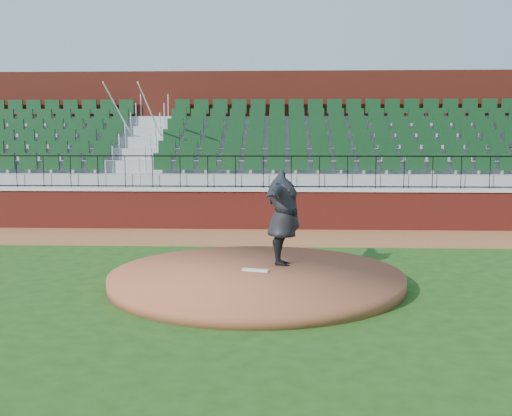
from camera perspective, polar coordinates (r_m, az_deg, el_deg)
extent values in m
plane|color=#1D4413|center=(12.15, -0.30, -6.91)|extent=(90.00, 90.00, 0.00)
cube|color=brown|center=(17.44, 0.53, -2.76)|extent=(34.00, 3.20, 0.01)
cube|color=maroon|center=(18.94, 0.69, -0.20)|extent=(34.00, 0.35, 1.20)
cube|color=#B7B7B7|center=(18.88, 0.69, 1.76)|extent=(34.00, 0.45, 0.10)
cube|color=maroon|center=(24.34, 1.09, 6.37)|extent=(34.00, 0.50, 5.50)
cylinder|color=brown|center=(11.82, 0.05, -6.68)|extent=(5.71, 5.71, 0.25)
cube|color=silver|center=(11.88, -0.06, -5.90)|extent=(0.54, 0.27, 0.04)
imported|color=black|center=(12.32, 2.61, -0.92)|extent=(0.96, 2.47, 1.96)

